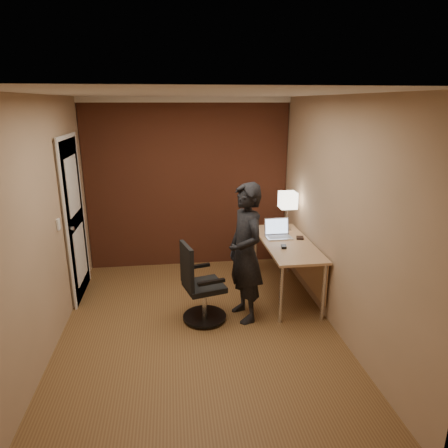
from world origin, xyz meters
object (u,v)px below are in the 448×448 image
Objects in this scene: person at (245,253)px; wallet at (300,238)px; office_chair at (199,288)px; laptop at (278,232)px; desk_lamp at (288,201)px; mouse at (284,247)px; desk at (292,251)px.

wallet is at bearing 110.78° from person.
wallet is 0.12× the size of office_chair.
laptop is 3.05× the size of wallet.
desk_lamp reaches higher than mouse.
mouse is 0.61m from person.
laptop is at bearing -126.90° from desk_lamp.
person reaches higher than office_chair.
desk_lamp reaches higher than laptop.
mouse is (-0.04, -0.43, -0.05)m from laptop.
office_chair is (-1.29, -1.00, -0.74)m from desk_lamp.
office_chair is (-1.23, -0.53, -0.19)m from desk.
desk_lamp reaches higher than office_chair.
wallet is (0.07, -0.39, -0.41)m from desk_lamp.
desk_lamp is 1.79m from office_chair.
wallet is at bearing -79.85° from desk_lamp.
desk_lamp is 0.58× the size of office_chair.
office_chair is at bearing -156.88° from desk.
desk_lamp is at bearing 80.84° from mouse.
person is at bearing -127.98° from laptop.
wallet is 1.53m from office_chair.
laptop is 0.30m from wallet.
desk_lamp is at bearing 37.84° from office_chair.
mouse is at bearing -108.63° from desk_lamp.
desk_lamp is 0.48m from laptop.
wallet is at bearing 24.33° from office_chair.
laptop reaches higher than mouse.
desk is 0.21m from wallet.
wallet is (0.13, 0.09, 0.14)m from desk.
person is (-0.71, -0.51, 0.20)m from desk.
mouse is at bearing -95.05° from laptop.
office_chair reaches higher than mouse.
desk_lamp is 0.57m from wallet.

